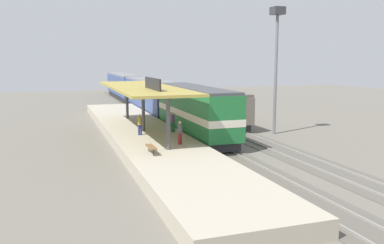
{
  "coord_description": "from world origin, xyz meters",
  "views": [
    {
      "loc": [
        -11.91,
        -34.52,
        7.04
      ],
      "look_at": [
        -1.38,
        -3.54,
        2.0
      ],
      "focal_mm": 38.49,
      "sensor_mm": 36.0,
      "label": 1
    }
  ],
  "objects": [
    {
      "name": "passenger_carriage_front",
      "position": [
        0.0,
        17.66,
        2.31
      ],
      "size": [
        2.9,
        20.0,
        4.24
      ],
      "color": "#28282D",
      "rests_on": "track_near"
    },
    {
      "name": "person_walking",
      "position": [
        -3.35,
        -6.62,
        1.85
      ],
      "size": [
        0.34,
        0.34,
        1.71
      ],
      "color": "maroon",
      "rests_on": "platform"
    },
    {
      "name": "platform",
      "position": [
        -4.6,
        0.0,
        0.45
      ],
      "size": [
        6.0,
        44.0,
        0.9
      ],
      "primitive_type": "cube",
      "color": "#A89E89",
      "rests_on": "ground"
    },
    {
      "name": "person_boarding",
      "position": [
        -5.33,
        -1.99,
        1.85
      ],
      "size": [
        0.34,
        0.34,
        1.71
      ],
      "color": "navy",
      "rests_on": "platform"
    },
    {
      "name": "station_canopy",
      "position": [
        -4.6,
        -0.09,
        4.53
      ],
      "size": [
        5.2,
        18.0,
        4.7
      ],
      "color": "#47474C",
      "rests_on": "platform"
    },
    {
      "name": "platform_bench",
      "position": [
        -6.0,
        -8.83,
        1.34
      ],
      "size": [
        0.44,
        1.7,
        0.5
      ],
      "color": "#333338",
      "rests_on": "platform"
    },
    {
      "name": "freight_car",
      "position": [
        4.6,
        5.81,
        1.97
      ],
      "size": [
        2.8,
        12.0,
        3.54
      ],
      "color": "#28282D",
      "rests_on": "track_far"
    },
    {
      "name": "ground_plane",
      "position": [
        2.0,
        0.0,
        0.0
      ],
      "size": [
        120.0,
        120.0,
        0.0
      ],
      "primitive_type": "plane",
      "color": "#666056"
    },
    {
      "name": "locomotive",
      "position": [
        0.0,
        -0.34,
        2.41
      ],
      "size": [
        2.93,
        14.43,
        4.44
      ],
      "color": "#28282D",
      "rests_on": "track_near"
    },
    {
      "name": "light_mast",
      "position": [
        7.8,
        -0.69,
        8.4
      ],
      "size": [
        1.1,
        1.1,
        11.7
      ],
      "color": "slate",
      "rests_on": "ground"
    },
    {
      "name": "track_near",
      "position": [
        0.0,
        0.0,
        0.03
      ],
      "size": [
        3.2,
        110.0,
        0.16
      ],
      "color": "#565249",
      "rests_on": "ground"
    },
    {
      "name": "person_waiting",
      "position": [
        -2.43,
        -1.58,
        1.85
      ],
      "size": [
        0.34,
        0.34,
        1.71
      ],
      "color": "#23603D",
      "rests_on": "platform"
    },
    {
      "name": "track_far",
      "position": [
        4.6,
        0.0,
        0.03
      ],
      "size": [
        3.2,
        110.0,
        0.16
      ],
      "color": "#565249",
      "rests_on": "ground"
    },
    {
      "name": "passenger_carriage_rear",
      "position": [
        0.0,
        38.46,
        2.31
      ],
      "size": [
        2.9,
        20.0,
        4.24
      ],
      "color": "#28282D",
      "rests_on": "track_near"
    }
  ]
}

